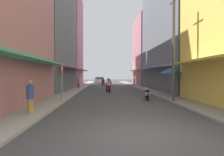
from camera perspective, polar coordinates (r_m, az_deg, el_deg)
The scene contains 18 objects.
ground_plane at distance 24.52m, azimuth -0.48°, elevation -3.50°, with size 101.31×101.31×0.00m, color #424244.
sidewalk_left at distance 24.75m, azimuth -11.00°, elevation -3.34°, with size 1.73×54.05×0.12m, color #9E9991.
sidewalk_right at distance 25.10m, azimuth 9.89°, elevation -3.27°, with size 1.73×54.05×0.12m, color gray.
building_left_mid at distance 24.41m, azimuth -21.23°, elevation 16.61°, with size 7.05×12.42×17.05m.
building_left_far at distance 34.94m, azimuth -15.27°, elevation 11.98°, with size 7.05×8.53×17.22m.
building_right_mid at distance 24.20m, azimuth 20.94°, elevation 16.20°, with size 7.05×13.70×16.61m.
building_right_far at distance 35.27m, azimuth 12.78°, elevation 8.25°, with size 7.05×9.10×12.80m.
motorbike_blue at distance 36.36m, azimuth -0.67°, elevation -1.25°, with size 0.61×1.79×0.96m.
motorbike_maroon at distance 31.67m, azimuth -2.92°, elevation -1.21°, with size 0.66×1.77×1.58m.
motorbike_silver at distance 13.75m, azimuth 11.38°, elevation -4.93°, with size 0.56×1.80×0.96m.
motorbike_red at distance 19.01m, azimuth -1.24°, elevation -2.67°, with size 0.62×1.79×1.58m.
parked_car at distance 41.10m, azimuth -4.22°, elevation -0.66°, with size 2.00×4.20×1.45m.
pedestrian_foreground at distance 25.44m, azimuth -10.91°, elevation -1.45°, with size 0.34×0.34×1.69m.
pedestrian_far at distance 33.05m, azimuth 7.25°, elevation -0.99°, with size 0.34×0.34×1.57m.
pedestrian_crossing at distance 9.12m, azimuth -25.26°, elevation -5.84°, with size 0.34×0.34×1.69m.
vendor_umbrella at distance 15.45m, azimuth 18.79°, elevation 2.28°, with size 1.90×1.90×2.51m.
utility_pole at distance 12.98m, azimuth 19.55°, elevation 9.77°, with size 0.20×1.20×7.67m.
street_sign_no_entry at distance 12.26m, azimuth -16.13°, elevation 0.02°, with size 0.07×0.60×2.65m.
Camera 1 is at (-0.95, -5.40, 1.91)m, focal length 27.84 mm.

